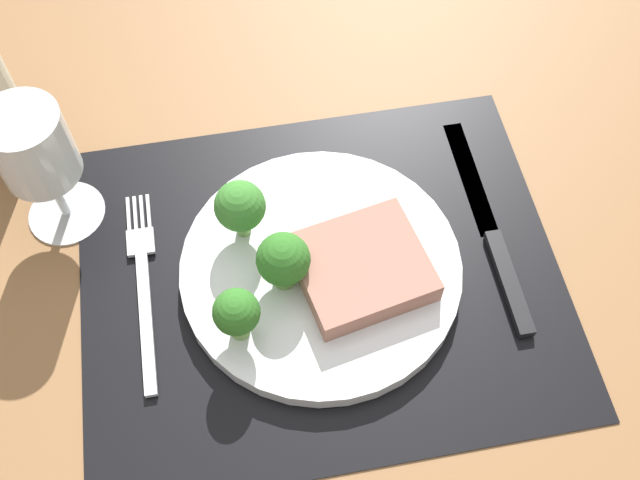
{
  "coord_description": "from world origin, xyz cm",
  "views": [
    {
      "loc": [
        -5.56,
        -30.21,
        57.66
      ],
      "look_at": [
        0.36,
        2.39,
        1.9
      ],
      "focal_mm": 42.26,
      "sensor_mm": 36.0,
      "label": 1
    }
  ],
  "objects": [
    {
      "name": "ground_plane",
      "position": [
        0.0,
        0.0,
        -1.5
      ],
      "size": [
        140.0,
        110.0,
        3.0
      ],
      "primitive_type": "cube",
      "color": "brown"
    },
    {
      "name": "steak",
      "position": [
        3.18,
        -1.49,
        3.06
      ],
      "size": [
        11.93,
        11.15,
        2.32
      ],
      "primitive_type": "cube",
      "rotation": [
        0.0,
        0.0,
        0.2
      ],
      "color": "#9E6B5B",
      "rests_on": "plate"
    },
    {
      "name": "broccoli_near_steak",
      "position": [
        -3.22,
        -0.93,
        5.28
      ],
      "size": [
        4.42,
        4.42,
        5.77
      ],
      "color": "#6B994C",
      "rests_on": "plate"
    },
    {
      "name": "placemat",
      "position": [
        0.0,
        0.0,
        0.15
      ],
      "size": [
        41.13,
        34.05,
        0.3
      ],
      "primitive_type": "cube",
      "color": "black",
      "rests_on": "ground_plane"
    },
    {
      "name": "knife",
      "position": [
        15.61,
        0.53,
        0.6
      ],
      "size": [
        1.8,
        23.0,
        0.8
      ],
      "rotation": [
        0.0,
        0.0,
        -0.05
      ],
      "color": "black",
      "rests_on": "placemat"
    },
    {
      "name": "broccoli_near_fork",
      "position": [
        -7.45,
        -4.92,
        5.36
      ],
      "size": [
        3.73,
        3.73,
        5.57
      ],
      "color": "#6B994C",
      "rests_on": "plate"
    },
    {
      "name": "plate",
      "position": [
        0.0,
        0.0,
        1.1
      ],
      "size": [
        23.97,
        23.97,
        1.6
      ],
      "primitive_type": "cylinder",
      "color": "silver",
      "rests_on": "placemat"
    },
    {
      "name": "broccoli_front_edge",
      "position": [
        -5.97,
        4.47,
        5.74
      ],
      "size": [
        4.33,
        4.33,
        6.12
      ],
      "color": "#6B994C",
      "rests_on": "plate"
    },
    {
      "name": "fork",
      "position": [
        -15.11,
        1.42,
        0.55
      ],
      "size": [
        2.4,
        19.2,
        0.5
      ],
      "rotation": [
        0.0,
        0.0,
        -0.05
      ],
      "color": "silver",
      "rests_on": "placemat"
    },
    {
      "name": "wine_glass",
      "position": [
        -21.59,
        10.37,
        9.06
      ],
      "size": [
        6.89,
        6.89,
        13.34
      ],
      "color": "silver",
      "rests_on": "ground_plane"
    }
  ]
}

